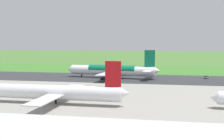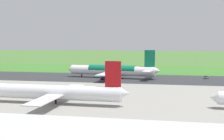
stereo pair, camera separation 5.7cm
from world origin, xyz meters
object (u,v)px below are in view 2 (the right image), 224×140
no_stopping_sign (118,68)px  traffic_cone_orange (113,70)px  airliner_parked_mid (56,92)px  airliner_main (113,70)px  service_car_followme (206,77)px

no_stopping_sign → traffic_cone_orange: (3.10, 1.53, -1.42)m
airliner_parked_mid → traffic_cone_orange: size_ratio=91.55×
airliner_main → traffic_cone_orange: bearing=-79.7°
airliner_parked_mid → service_car_followme: size_ratio=11.02×
service_car_followme → traffic_cone_orange: 67.33m
service_car_followme → no_stopping_sign: size_ratio=1.59×
airliner_main → no_stopping_sign: size_ratio=18.78×
airliner_parked_mid → service_car_followme: airliner_parked_mid is taller
service_car_followme → traffic_cone_orange: bearing=-30.0°
no_stopping_sign → traffic_cone_orange: no_stopping_sign is taller
airliner_main → service_car_followme: size_ratio=11.85×
no_stopping_sign → traffic_cone_orange: 3.74m
service_car_followme → no_stopping_sign: (55.20, -35.19, 0.86)m
airliner_parked_mid → service_car_followme: bearing=-125.1°
service_car_followme → traffic_cone_orange: (58.30, -33.67, -0.57)m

